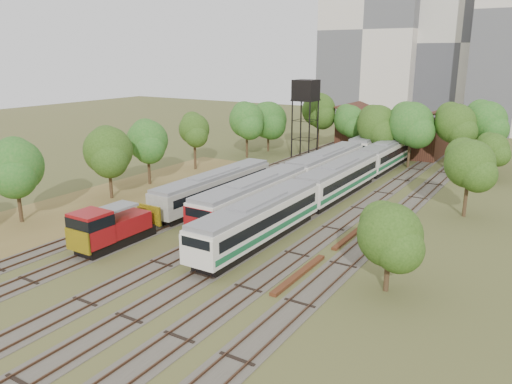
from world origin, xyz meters
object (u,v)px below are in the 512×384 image
Objects in this scene: railcar_green_set at (339,179)px; water_tower at (306,92)px; railcar_red_set at (294,180)px; shunter_locomotive at (108,228)px.

railcar_green_set is 23.71m from water_tower.
railcar_red_set is 2.89× the size of water_tower.
railcar_green_set reaches higher than shunter_locomotive.
railcar_red_set is 24.61m from water_tower.
railcar_green_set is 4.36× the size of water_tower.
railcar_green_set is at bearing 68.29° from shunter_locomotive.
water_tower reaches higher than railcar_red_set.
railcar_red_set is 4.27× the size of shunter_locomotive.
water_tower is at bearing 113.77° from railcar_red_set.
railcar_red_set reaches higher than railcar_green_set.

